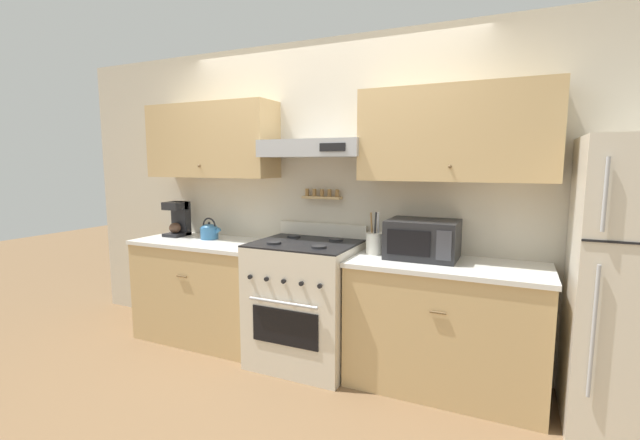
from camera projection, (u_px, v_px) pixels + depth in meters
ground_plane at (290, 376)px, 3.16m from camera, size 16.00×16.00×0.00m
wall_back at (324, 178)px, 3.49m from camera, size 5.20×0.46×2.55m
counter_left at (207, 289)px, 3.81m from camera, size 1.23×0.62×0.89m
counter_right at (444, 326)px, 2.95m from camera, size 1.32×0.62×0.89m
stove_range at (306, 302)px, 3.34m from camera, size 0.78×0.71×1.07m
tea_kettle at (209, 231)px, 3.81m from camera, size 0.20×0.16×0.19m
coffee_maker at (178, 219)px, 3.98m from camera, size 0.17×0.21×0.32m
microwave at (423, 239)px, 3.04m from camera, size 0.49×0.39×0.27m
utensil_crock at (374, 243)px, 3.17m from camera, size 0.12×0.12×0.31m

